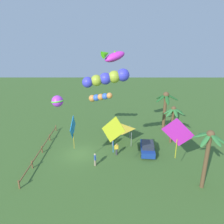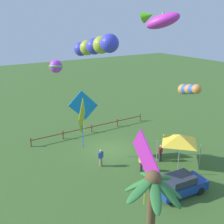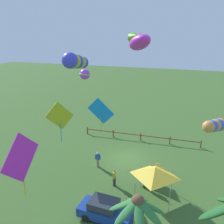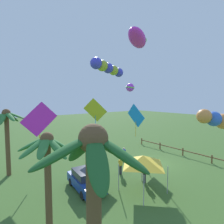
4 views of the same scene
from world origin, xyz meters
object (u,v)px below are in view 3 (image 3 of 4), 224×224
spectator_2 (114,177)px  kite_tube_6 (215,125)px  kite_diamond_4 (101,112)px  kite_fish_0 (139,41)px  spectator_1 (98,159)px  kite_diamond_1 (60,116)px  spectator_0 (145,179)px  kite_ball_2 (85,74)px  parked_car_0 (105,210)px  festival_tent (155,172)px  kite_diamond_5 (21,158)px  kite_tube_3 (76,61)px  palm_tree_0 (137,218)px

spectator_2 → kite_tube_6: size_ratio=0.42×
kite_diamond_4 → kite_fish_0: bearing=135.7°
kite_diamond_4 → kite_tube_6: size_ratio=1.05×
spectator_1 → spectator_2: bearing=133.7°
spectator_1 → kite_diamond_1: bearing=38.0°
spectator_0 → kite_ball_2: (7.35, -5.18, 7.71)m
spectator_0 → parked_car_0: bearing=65.1°
parked_car_0 → festival_tent: 4.76m
kite_ball_2 → kite_diamond_5: kite_ball_2 is taller
spectator_0 → spectator_2: same height
kite_ball_2 → kite_tube_6: bearing=166.1°
spectator_0 → kite_tube_3: size_ratio=0.35×
spectator_1 → kite_fish_0: kite_fish_0 is taller
spectator_1 → festival_tent: 6.99m
parked_car_0 → kite_fish_0: kite_fish_0 is taller
spectator_2 → kite_diamond_4: bearing=-59.5°
spectator_1 → kite_tube_3: 9.84m
spectator_1 → kite_tube_6: kite_tube_6 is taller
spectator_2 → kite_tube_6: bearing=-162.0°
kite_tube_6 → spectator_2: bearing=18.0°
festival_tent → kite_diamond_5: (8.04, 5.22, 2.70)m
parked_car_0 → kite_diamond_5: (5.02, 1.96, 4.42)m
spectator_0 → kite_diamond_1: size_ratio=0.42×
festival_tent → kite_tube_6: bearing=-142.4°
spectator_1 → kite_ball_2: 8.64m
festival_tent → kite_tube_6: 6.22m
spectator_0 → kite_tube_6: size_ratio=0.42×
kite_diamond_1 → kite_tube_3: bearing=-160.9°
festival_tent → kite_fish_0: bearing=-32.4°
festival_tent → kite_diamond_5: 9.96m
spectator_2 → kite_tube_3: bearing=-15.5°
spectator_1 → kite_diamond_4: bearing=-80.1°
kite_tube_6 → parked_car_0: bearing=41.9°
spectator_1 → kite_diamond_5: size_ratio=0.35×
kite_fish_0 → kite_diamond_5: kite_fish_0 is taller
kite_fish_0 → kite_tube_6: size_ratio=0.87×
parked_car_0 → kite_ball_2: bearing=-61.4°
kite_diamond_5 → spectator_2: bearing=-127.2°
kite_tube_6 → festival_tent: bearing=37.6°
spectator_2 → festival_tent: bearing=167.7°
kite_tube_3 → kite_diamond_5: (0.97, 6.97, -5.29)m
spectator_1 → kite_diamond_1: 5.96m
palm_tree_0 → festival_tent: 7.30m
spectator_0 → kite_diamond_4: bearing=-38.7°
parked_car_0 → kite_tube_3: size_ratio=0.90×
spectator_1 → kite_diamond_5: bearing=76.1°
spectator_1 → kite_fish_0: (-4.10, 2.14, 11.34)m
parked_car_0 → kite_ball_2: (5.27, -9.66, 7.77)m
kite_diamond_5 → kite_tube_3: bearing=-97.9°
festival_tent → kite_ball_2: bearing=-37.7°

